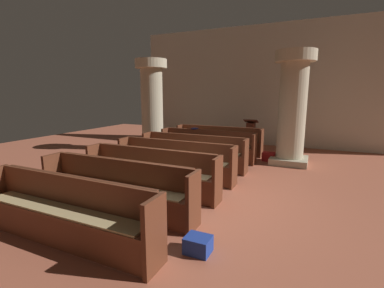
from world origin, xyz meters
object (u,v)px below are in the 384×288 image
at_px(pew_row_0, 218,139).
at_px(pew_row_3, 174,159).
at_px(pillar_far_side, 152,104).
at_px(lectern, 250,136).
at_px(pew_row_2, 193,150).
at_px(kneeler_box_red, 269,157).
at_px(pillar_aisle_side, 292,106).
at_px(hymn_book, 195,129).
at_px(pew_row_5, 116,186).
at_px(kneeler_box_blue, 198,245).
at_px(pew_row_1, 207,144).
at_px(pew_row_6, 63,209).
at_px(pew_row_4, 150,170).

relative_size(pew_row_0, pew_row_3, 1.00).
bearing_deg(pillar_far_side, lectern, 27.23).
bearing_deg(lectern, pew_row_2, -104.80).
bearing_deg(kneeler_box_red, pillar_aisle_side, -5.62).
distance_m(pew_row_3, hymn_book, 2.36).
bearing_deg(hymn_book, pew_row_5, -83.47).
relative_size(pew_row_3, pew_row_5, 1.00).
bearing_deg(kneeler_box_red, pew_row_5, -110.31).
distance_m(pew_row_2, kneeler_box_blue, 4.04).
height_order(pillar_aisle_side, lectern, pillar_aisle_side).
xyz_separation_m(pew_row_1, pew_row_2, (0.00, -1.04, 0.00)).
relative_size(pew_row_1, hymn_book, 14.35).
bearing_deg(lectern, kneeler_box_blue, -82.54).
distance_m(pew_row_6, kneeler_box_blue, 1.85).
height_order(pew_row_0, pew_row_5, same).
bearing_deg(pew_row_3, kneeler_box_red, 56.62).
bearing_deg(pew_row_2, hymn_book, 111.99).
distance_m(pew_row_0, hymn_book, 1.07).
xyz_separation_m(pew_row_0, pew_row_3, (0.00, -3.11, 0.00)).
distance_m(pew_row_5, pew_row_6, 1.04).
bearing_deg(kneeler_box_red, lectern, 120.33).
bearing_deg(hymn_book, pew_row_3, -77.64).
bearing_deg(pew_row_0, pew_row_1, -90.00).
height_order(pew_row_1, kneeler_box_blue, pew_row_1).
xyz_separation_m(pew_row_4, hymn_book, (-0.50, 3.31, 0.42)).
height_order(pew_row_0, pew_row_4, same).
distance_m(pew_row_3, kneeler_box_red, 3.21).
height_order(pew_row_6, pillar_aisle_side, pillar_aisle_side).
distance_m(pew_row_2, pew_row_6, 4.15).
xyz_separation_m(pew_row_2, pew_row_6, (0.00, -4.15, 0.00)).
xyz_separation_m(pew_row_1, pillar_far_side, (-2.29, 0.54, 1.16)).
bearing_deg(pillar_far_side, pew_row_5, -64.02).
xyz_separation_m(pew_row_2, hymn_book, (-0.50, 1.23, 0.42)).
bearing_deg(pew_row_3, pew_row_0, 90.00).
relative_size(hymn_book, kneeler_box_red, 0.57).
bearing_deg(hymn_book, pew_row_4, -81.45).
relative_size(pillar_far_side, kneeler_box_red, 8.68).
xyz_separation_m(pillar_aisle_side, hymn_book, (-2.83, -0.34, -0.74)).
bearing_deg(pew_row_6, pew_row_2, 90.00).
relative_size(pew_row_0, pew_row_4, 1.00).
height_order(pew_row_1, pew_row_4, same).
distance_m(pew_row_5, hymn_book, 4.40).
distance_m(pew_row_3, kneeler_box_blue, 3.14).
bearing_deg(pew_row_3, pew_row_6, -90.00).
distance_m(pew_row_0, pew_row_5, 5.19).
bearing_deg(hymn_book, pew_row_6, -84.72).
height_order(pew_row_1, pillar_far_side, pillar_far_side).
bearing_deg(lectern, pew_row_0, -127.19).
xyz_separation_m(pew_row_5, lectern, (0.84, 6.30, -0.02)).
bearing_deg(kneeler_box_red, pew_row_2, -137.19).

